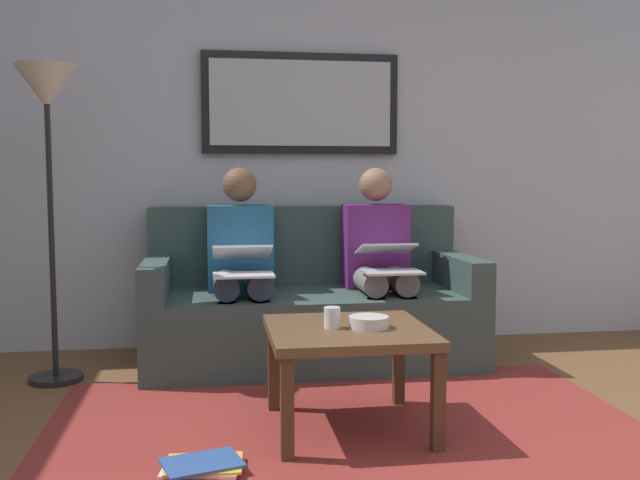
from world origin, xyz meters
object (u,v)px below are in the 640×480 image
laptop_silver (389,259)px  magazine_stack (202,466)px  standing_lamp (47,122)px  framed_mirror (301,104)px  couch (309,307)px  bowl (369,322)px  laptop_white (243,262)px  coffee_table (349,341)px  person_right (241,260)px  cup (332,318)px  person_left (379,258)px

laptop_silver → magazine_stack: laptop_silver is taller
standing_lamp → framed_mirror: bearing=-155.0°
couch → bowl: (-0.08, 1.24, 0.16)m
laptop_white → standing_lamp: 1.25m
coffee_table → person_right: (0.41, -1.15, 0.22)m
framed_mirror → standing_lamp: size_ratio=0.75×
laptop_white → standing_lamp: size_ratio=0.22×
coffee_table → framed_mirror: bearing=-89.8°
person_right → coffee_table: bearing=109.7°
framed_mirror → person_right: (0.41, 0.46, -0.94)m
bowl → standing_lamp: 1.99m
laptop_silver → magazine_stack: 1.75m
person_right → magazine_stack: size_ratio=3.51×
coffee_table → magazine_stack: size_ratio=2.09×
cup → person_left: bearing=-112.5°
cup → standing_lamp: (1.33, -0.96, 0.88)m
framed_mirror → magazine_stack: framed_mirror is taller
magazine_stack → person_right: bearing=-97.9°
couch → coffee_table: bearing=90.2°
couch → standing_lamp: bearing=10.8°
coffee_table → person_left: 1.24m
bowl → magazine_stack: 0.90m
standing_lamp → magazine_stack: bearing=120.8°
cup → magazine_stack: size_ratio=0.28×
person_right → standing_lamp: 1.27m
cup → bowl: cup is taller
framed_mirror → bowl: bearing=93.0°
framed_mirror → person_right: framed_mirror is taller
coffee_table → standing_lamp: (1.41, -0.95, 0.98)m
cup → standing_lamp: bearing=-35.7°
framed_mirror → person_left: framed_mirror is taller
laptop_white → coffee_table: bearing=114.3°
couch → laptop_white: 0.60m
laptop_silver → person_right: bearing=-16.3°
bowl → standing_lamp: standing_lamp is taller
bowl → laptop_white: size_ratio=0.47×
couch → person_left: 0.51m
couch → coffee_table: couch is taller
cup → bowl: 0.16m
person_left → laptop_silver: person_left is taller
coffee_table → standing_lamp: size_ratio=0.41×
bowl → person_right: 1.28m
couch → bowl: couch is taller
couch → standing_lamp: 1.78m
coffee_table → laptop_silver: size_ratio=1.83×
cup → laptop_silver: (-0.48, -0.92, 0.14)m
cup → magazine_stack: cup is taller
person_left → person_right: same height
person_right → cup: bearing=106.2°
bowl → person_left: person_left is taller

